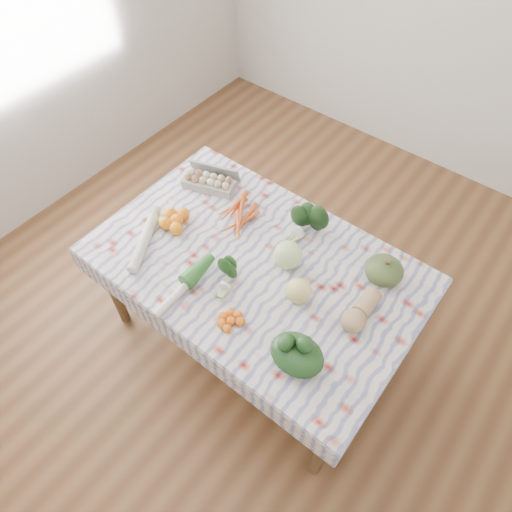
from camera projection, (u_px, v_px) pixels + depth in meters
ground at (256, 334)px, 2.93m from camera, size 4.50×4.50×0.00m
dining_table at (256, 273)px, 2.39m from camera, size 1.60×1.00×0.75m
tablecloth at (256, 264)px, 2.33m from camera, size 1.66×1.06×0.01m
egg_carton at (209, 183)px, 2.63m from camera, size 0.33×0.21×0.08m
carrot_bunch at (237, 219)px, 2.48m from camera, size 0.29×0.27×0.05m
kale_bunch at (306, 222)px, 2.39m from camera, size 0.19×0.17×0.16m
kabocha_squash at (384, 270)px, 2.22m from camera, size 0.23×0.23×0.12m
cabbage at (288, 255)px, 2.26m from camera, size 0.18×0.18×0.15m
butternut_squash at (361, 310)px, 2.09m from camera, size 0.11×0.24×0.11m
orange_cluster at (177, 220)px, 2.45m from camera, size 0.30×0.30×0.08m
broccoli at (229, 277)px, 2.21m from camera, size 0.17×0.17×0.10m
mandarin_cluster at (231, 320)px, 2.09m from camera, size 0.19×0.19×0.05m
grapefruit at (299, 291)px, 2.15m from camera, size 0.14×0.14×0.12m
spinach_bag at (297, 354)px, 1.96m from camera, size 0.30×0.28×0.11m
daikon at (144, 242)px, 2.37m from camera, size 0.24×0.37×0.06m
leek at (184, 287)px, 2.21m from camera, size 0.05×0.40×0.04m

